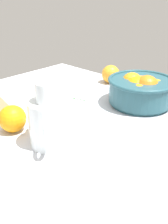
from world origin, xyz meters
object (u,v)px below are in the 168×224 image
object	(u,v)px
fruit_bowl	(141,90)
juice_glass	(47,95)
juice_pitcher	(50,123)
loose_orange_1	(13,119)
loose_orange_0	(111,74)

from	to	relation	value
fruit_bowl	juice_glass	xyz separation A→B (cm)	(-24.19, -23.98, -1.96)
juice_pitcher	loose_orange_1	size ratio (longest dim) A/B	2.27
fruit_bowl	juice_pitcher	world-z (taller)	juice_pitcher
loose_orange_0	fruit_bowl	bearing A→B (deg)	-26.38
juice_glass	loose_orange_1	distance (cm)	20.66
fruit_bowl	juice_pitcher	xyz separation A→B (cm)	(-2.93, -40.16, 0.72)
fruit_bowl	loose_orange_1	size ratio (longest dim) A/B	2.95
juice_pitcher	loose_orange_1	xyz separation A→B (cm)	(-13.55, -2.99, -2.31)
loose_orange_0	juice_glass	bearing A→B (deg)	-92.40
juice_glass	juice_pitcher	bearing A→B (deg)	-37.27
loose_orange_0	loose_orange_1	world-z (taller)	loose_orange_1
fruit_bowl	juice_glass	size ratio (longest dim) A/B	2.82
juice_glass	loose_orange_1	world-z (taller)	juice_glass
juice_glass	loose_orange_0	bearing A→B (deg)	87.60
fruit_bowl	juice_glass	distance (cm)	34.12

